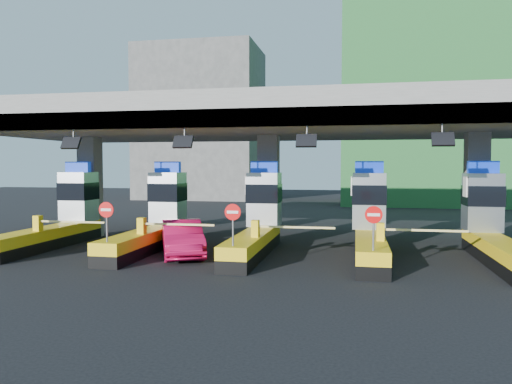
# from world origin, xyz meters

# --- Properties ---
(ground) EXTENTS (120.00, 120.00, 0.00)m
(ground) POSITION_xyz_m (0.00, 0.00, 0.00)
(ground) COLOR black
(ground) RESTS_ON ground
(toll_canopy) EXTENTS (28.00, 12.09, 7.00)m
(toll_canopy) POSITION_xyz_m (0.00, 2.87, 6.13)
(toll_canopy) COLOR slate
(toll_canopy) RESTS_ON ground
(toll_lane_far_left) EXTENTS (4.43, 8.00, 4.16)m
(toll_lane_far_left) POSITION_xyz_m (-10.00, 0.28, 1.40)
(toll_lane_far_left) COLOR black
(toll_lane_far_left) RESTS_ON ground
(toll_lane_left) EXTENTS (4.43, 8.00, 4.16)m
(toll_lane_left) POSITION_xyz_m (-5.00, 0.28, 1.40)
(toll_lane_left) COLOR black
(toll_lane_left) RESTS_ON ground
(toll_lane_center) EXTENTS (4.43, 8.00, 4.16)m
(toll_lane_center) POSITION_xyz_m (0.00, 0.28, 1.40)
(toll_lane_center) COLOR black
(toll_lane_center) RESTS_ON ground
(toll_lane_right) EXTENTS (4.43, 8.00, 4.16)m
(toll_lane_right) POSITION_xyz_m (5.00, 0.28, 1.40)
(toll_lane_right) COLOR black
(toll_lane_right) RESTS_ON ground
(toll_lane_far_right) EXTENTS (4.43, 8.00, 4.16)m
(toll_lane_far_right) POSITION_xyz_m (10.00, 0.28, 1.40)
(toll_lane_far_right) COLOR black
(toll_lane_far_right) RESTS_ON ground
(bg_building_scaffold) EXTENTS (18.00, 12.00, 28.00)m
(bg_building_scaffold) POSITION_xyz_m (12.00, 32.00, 14.00)
(bg_building_scaffold) COLOR #1E5926
(bg_building_scaffold) RESTS_ON ground
(bg_building_concrete) EXTENTS (14.00, 10.00, 18.00)m
(bg_building_concrete) POSITION_xyz_m (-14.00, 36.00, 9.00)
(bg_building_concrete) COLOR #4C4C49
(bg_building_concrete) RESTS_ON ground
(red_car) EXTENTS (3.41, 4.98, 1.56)m
(red_car) POSITION_xyz_m (-3.03, -1.62, 0.78)
(red_car) COLOR #C60F43
(red_car) RESTS_ON ground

